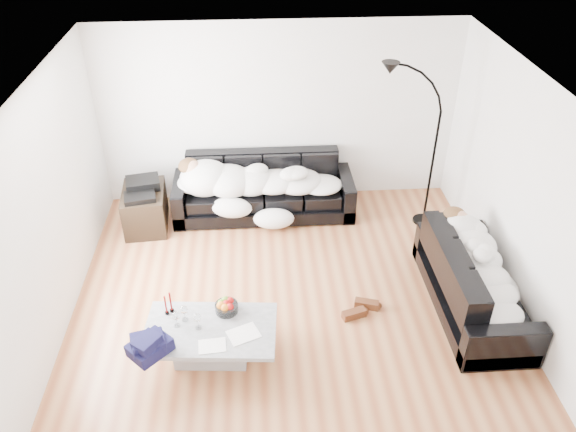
{
  "coord_description": "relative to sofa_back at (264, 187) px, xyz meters",
  "views": [
    {
      "loc": [
        -0.36,
        -5.02,
        4.5
      ],
      "look_at": [
        0.0,
        0.3,
        0.9
      ],
      "focal_mm": 35.0,
      "sensor_mm": 36.0,
      "label": 1
    }
  ],
  "objects": [
    {
      "name": "navy_jacket",
      "position": [
        -1.18,
        -2.99,
        0.16
      ],
      "size": [
        0.52,
        0.49,
        0.2
      ],
      "primitive_type": null,
      "rotation": [
        0.0,
        0.0,
        0.55
      ],
      "color": "black",
      "rests_on": "coffee_table"
    },
    {
      "name": "floor_lamp",
      "position": [
        2.24,
        -0.38,
        0.61
      ],
      "size": [
        0.77,
        0.37,
        2.04
      ],
      "primitive_type": null,
      "rotation": [
        0.0,
        0.0,
        0.11
      ],
      "color": "black",
      "rests_on": "ground"
    },
    {
      "name": "sleeper_right",
      "position": [
        2.31,
        -2.12,
        0.21
      ],
      "size": [
        0.71,
        1.68,
        0.41
      ],
      "primitive_type": null,
      "rotation": [
        0.0,
        0.0,
        1.57
      ],
      "color": "silver",
      "rests_on": "sofa_right"
    },
    {
      "name": "wall_right",
      "position": [
        2.75,
        -1.76,
        0.89
      ],
      "size": [
        0.02,
        4.5,
        2.6
      ],
      "primitive_type": "cube",
      "color": "silver",
      "rests_on": "ground"
    },
    {
      "name": "newspaper_b",
      "position": [
        -0.59,
        -2.92,
        -0.02
      ],
      "size": [
        0.28,
        0.21,
        0.01
      ],
      "primitive_type": "cube",
      "rotation": [
        0.0,
        0.0,
        0.09
      ],
      "color": "silver",
      "rests_on": "coffee_table"
    },
    {
      "name": "sofa_right",
      "position": [
        2.31,
        -2.12,
        -0.01
      ],
      "size": [
        0.84,
        1.96,
        0.79
      ],
      "primitive_type": "cube",
      "rotation": [
        0.0,
        0.0,
        1.57
      ],
      "color": "black",
      "rests_on": "ground"
    },
    {
      "name": "wine_glass_b",
      "position": [
        -0.96,
        -2.62,
        0.07
      ],
      "size": [
        0.08,
        0.08,
        0.18
      ],
      "primitive_type": "cylinder",
      "rotation": [
        0.0,
        0.0,
        0.09
      ],
      "color": "white",
      "rests_on": "coffee_table"
    },
    {
      "name": "shoes",
      "position": [
        1.03,
        -2.15,
        -0.36
      ],
      "size": [
        0.49,
        0.38,
        0.11
      ],
      "primitive_type": null,
      "rotation": [
        0.0,
        0.0,
        0.1
      ],
      "color": "#472311",
      "rests_on": "ground"
    },
    {
      "name": "wall_back",
      "position": [
        0.25,
        0.49,
        0.89
      ],
      "size": [
        5.0,
        0.02,
        2.6
      ],
      "primitive_type": "cube",
      "color": "silver",
      "rests_on": "ground"
    },
    {
      "name": "av_cabinet",
      "position": [
        -1.64,
        -0.22,
        -0.14
      ],
      "size": [
        0.62,
        0.85,
        0.55
      ],
      "primitive_type": "cube",
      "rotation": [
        0.0,
        0.0,
        0.08
      ],
      "color": "black",
      "rests_on": "ground"
    },
    {
      "name": "wine_glass_c",
      "position": [
        -0.74,
        -2.67,
        0.07
      ],
      "size": [
        0.08,
        0.08,
        0.19
      ],
      "primitive_type": "cylinder",
      "rotation": [
        0.0,
        0.0,
        -0.06
      ],
      "color": "white",
      "rests_on": "coffee_table"
    },
    {
      "name": "ground",
      "position": [
        0.25,
        -1.76,
        -0.41
      ],
      "size": [
        5.0,
        5.0,
        0.0
      ],
      "primitive_type": "plane",
      "color": "brown",
      "rests_on": "ground"
    },
    {
      "name": "sleeper_back",
      "position": [
        0.0,
        -0.05,
        0.22
      ],
      "size": [
        2.13,
        0.74,
        0.43
      ],
      "primitive_type": null,
      "color": "silver",
      "rests_on": "sofa_back"
    },
    {
      "name": "sofa_back",
      "position": [
        0.0,
        0.0,
        0.0
      ],
      "size": [
        2.52,
        0.87,
        0.82
      ],
      "primitive_type": "cube",
      "color": "black",
      "rests_on": "ground"
    },
    {
      "name": "wall_left",
      "position": [
        -2.25,
        -1.76,
        0.89
      ],
      "size": [
        0.02,
        4.5,
        2.6
      ],
      "primitive_type": "cube",
      "color": "silver",
      "rests_on": "ground"
    },
    {
      "name": "candle_right",
      "position": [
        -1.03,
        -2.41,
        0.1
      ],
      "size": [
        0.05,
        0.05,
        0.25
      ],
      "primitive_type": "cylinder",
      "rotation": [
        0.0,
        0.0,
        -0.01
      ],
      "color": "maroon",
      "rests_on": "coffee_table"
    },
    {
      "name": "newspaper_a",
      "position": [
        -0.29,
        -2.78,
        -0.02
      ],
      "size": [
        0.37,
        0.33,
        0.01
      ],
      "primitive_type": "cube",
      "rotation": [
        0.0,
        0.0,
        0.4
      ],
      "color": "silver",
      "rests_on": "coffee_table"
    },
    {
      "name": "teal_cushion",
      "position": [
        2.25,
        -1.51,
        0.31
      ],
      "size": [
        0.42,
        0.38,
        0.2
      ],
      "primitive_type": "ellipsoid",
      "rotation": [
        0.0,
        0.0,
        0.24
      ],
      "color": "#093A44",
      "rests_on": "sofa_right"
    },
    {
      "name": "candle_left",
      "position": [
        -1.08,
        -2.44,
        0.09
      ],
      "size": [
        0.05,
        0.05,
        0.24
      ],
      "primitive_type": "cylinder",
      "rotation": [
        0.0,
        0.0,
        -0.3
      ],
      "color": "maroon",
      "rests_on": "coffee_table"
    },
    {
      "name": "coffee_table",
      "position": [
        -0.62,
        -2.68,
        -0.22
      ],
      "size": [
        1.39,
        0.88,
        0.39
      ],
      "primitive_type": "cube",
      "rotation": [
        0.0,
        0.0,
        -0.08
      ],
      "color": "#939699",
      "rests_on": "ground"
    },
    {
      "name": "ceiling",
      "position": [
        0.25,
        -1.76,
        2.19
      ],
      "size": [
        5.0,
        5.0,
        0.0
      ],
      "primitive_type": "plane",
      "color": "white",
      "rests_on": "ground"
    },
    {
      "name": "stereo",
      "position": [
        -1.64,
        -0.22,
        0.21
      ],
      "size": [
        0.5,
        0.42,
        0.13
      ],
      "primitive_type": "cube",
      "rotation": [
        0.0,
        0.0,
        0.2
      ],
      "color": "black",
      "rests_on": "av_cabinet"
    },
    {
      "name": "wine_glass_a",
      "position": [
        -0.88,
        -2.54,
        0.07
      ],
      "size": [
        0.08,
        0.08,
        0.19
      ],
      "primitive_type": "cylinder",
      "rotation": [
        0.0,
        0.0,
        0.04
      ],
      "color": "white",
      "rests_on": "coffee_table"
    },
    {
      "name": "fruit_bowl",
      "position": [
        -0.46,
        -2.44,
        0.05
      ],
      "size": [
        0.3,
        0.3,
        0.15
      ],
      "primitive_type": "cylinder",
      "rotation": [
        0.0,
        0.0,
        0.27
      ],
      "color": "white",
      "rests_on": "coffee_table"
    }
  ]
}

